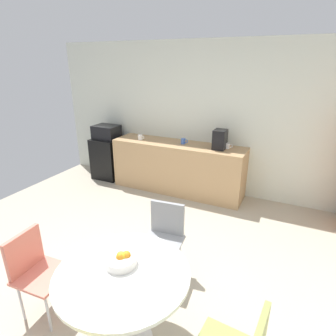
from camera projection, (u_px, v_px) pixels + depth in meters
ground_plane at (107, 297)px, 2.86m from camera, size 6.00×6.00×0.00m
wall_back at (206, 119)px, 4.93m from camera, size 6.00×0.10×2.60m
counter_block at (178, 167)px, 5.09m from camera, size 2.38×0.60×0.90m
mini_fridge at (109, 158)px, 5.73m from camera, size 0.54×0.54×0.82m
microwave at (106, 132)px, 5.53m from camera, size 0.48×0.38×0.26m
round_table at (123, 287)px, 2.19m from camera, size 1.04×1.04×0.75m
chair_gray at (165, 232)px, 3.05m from camera, size 0.46×0.46×0.83m
chair_coral at (34, 265)px, 2.55m from camera, size 0.44×0.44×0.83m
fruit_bowl at (121, 259)px, 2.21m from camera, size 0.26×0.26×0.11m
mug_white at (140, 137)px, 5.14m from camera, size 0.13×0.08×0.09m
mug_green at (227, 146)px, 4.62m from camera, size 0.13×0.08×0.09m
mug_red at (183, 141)px, 4.90m from camera, size 0.13×0.08×0.09m
coffee_maker at (220, 139)px, 4.57m from camera, size 0.20×0.24×0.32m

